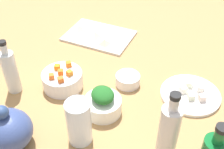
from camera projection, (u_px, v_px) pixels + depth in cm
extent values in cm
cube|color=#A97E4B|center=(112.00, 88.00, 106.10)|extent=(190.00, 190.00, 3.00)
cube|color=silver|center=(99.00, 36.00, 130.18)|extent=(29.32, 20.82, 1.00)
cylinder|color=white|center=(190.00, 95.00, 100.37)|extent=(20.74, 20.74, 1.20)
cylinder|color=white|center=(103.00, 106.00, 93.35)|extent=(12.10, 12.10, 5.39)
cylinder|color=white|center=(63.00, 80.00, 102.89)|extent=(14.34, 14.34, 5.92)
cylinder|color=white|center=(128.00, 80.00, 104.33)|extent=(8.84, 8.84, 4.00)
ellipsoid|color=#3D5088|center=(8.00, 131.00, 81.28)|extent=(14.10, 13.84, 11.91)
sphere|color=#334C7C|center=(1.00, 112.00, 76.47)|extent=(3.95, 3.95, 3.95)
cylinder|color=silver|center=(167.00, 137.00, 74.27)|extent=(5.31, 5.31, 20.41)
cylinder|color=silver|center=(174.00, 104.00, 66.55)|extent=(2.39, 2.39, 3.82)
cylinder|color=black|center=(175.00, 96.00, 64.95)|extent=(2.66, 2.66, 1.20)
cylinder|color=silver|center=(11.00, 72.00, 98.25)|extent=(4.96, 4.96, 15.78)
cylinder|color=silver|center=(4.00, 49.00, 92.08)|extent=(2.23, 2.23, 3.57)
cylinder|color=black|center=(2.00, 43.00, 90.56)|extent=(2.48, 2.48, 1.20)
cylinder|color=#15692E|center=(220.00, 136.00, 64.91)|extent=(2.71, 2.71, 4.10)
cylinder|color=black|center=(222.00, 129.00, 63.22)|extent=(3.02, 3.02, 1.20)
cylinder|color=white|center=(79.00, 122.00, 81.91)|extent=(7.23, 7.23, 14.65)
cube|color=orange|center=(61.00, 80.00, 97.01)|extent=(2.53, 2.53, 1.80)
cube|color=orange|center=(57.00, 67.00, 102.22)|extent=(2.29, 2.29, 1.80)
cube|color=orange|center=(69.00, 73.00, 99.70)|extent=(2.35, 2.35, 1.80)
cube|color=orange|center=(61.00, 72.00, 100.09)|extent=(2.47, 2.47, 1.80)
cube|color=orange|center=(52.00, 76.00, 98.29)|extent=(2.53, 2.53, 1.80)
cube|color=orange|center=(69.00, 64.00, 103.58)|extent=(2.54, 2.54, 1.80)
ellipsoid|color=#216323|center=(103.00, 95.00, 90.28)|extent=(10.83, 10.76, 4.25)
cube|color=white|center=(201.00, 89.00, 100.28)|extent=(2.25, 2.25, 2.20)
cube|color=#E8EBCC|center=(191.00, 97.00, 97.19)|extent=(3.00, 3.00, 2.20)
cube|color=white|center=(183.00, 90.00, 99.84)|extent=(3.10, 3.10, 2.20)
cube|color=silver|center=(189.00, 84.00, 102.05)|extent=(2.36, 2.36, 2.20)
cube|color=#F9E0D0|center=(202.00, 98.00, 96.75)|extent=(3.07, 3.07, 2.20)
pyramid|color=beige|center=(117.00, 35.00, 127.51)|extent=(7.30, 7.43, 2.40)
pyramid|color=beige|center=(90.00, 25.00, 134.48)|extent=(6.88, 7.30, 2.13)
pyramid|color=beige|center=(95.00, 35.00, 127.38)|extent=(6.61, 6.27, 2.87)
pyramid|color=beige|center=(79.00, 28.00, 131.99)|extent=(5.57, 5.30, 2.71)
pyramid|color=beige|center=(105.00, 42.00, 123.18)|extent=(5.93, 5.86, 2.51)
pyramid|color=beige|center=(104.00, 31.00, 130.76)|extent=(5.86, 5.84, 2.03)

